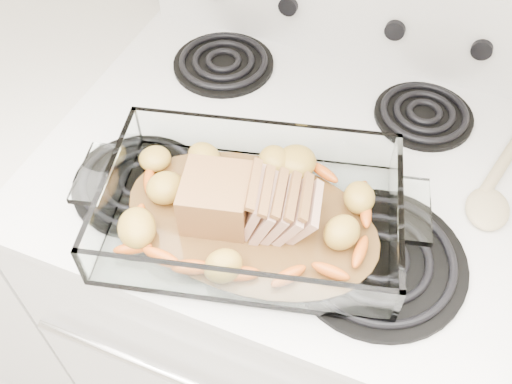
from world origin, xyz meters
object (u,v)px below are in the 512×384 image
at_px(baking_dish, 251,214).
at_px(pork_roast, 238,200).
at_px(electric_range, 280,287).
at_px(counter_left, 38,205).

relative_size(baking_dish, pork_roast, 2.12).
relative_size(electric_range, counter_left, 1.20).
distance_m(counter_left, pork_roast, 0.85).
xyz_separation_m(baking_dish, pork_roast, (-0.02, -0.00, 0.02)).
xyz_separation_m(electric_range, baking_dish, (0.00, -0.17, 0.48)).
bearing_deg(pork_roast, counter_left, -177.97).
height_order(electric_range, counter_left, electric_range).
relative_size(counter_left, baking_dish, 2.25).
xyz_separation_m(electric_range, counter_left, (-0.67, -0.00, -0.02)).
bearing_deg(electric_range, pork_roast, -96.22).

